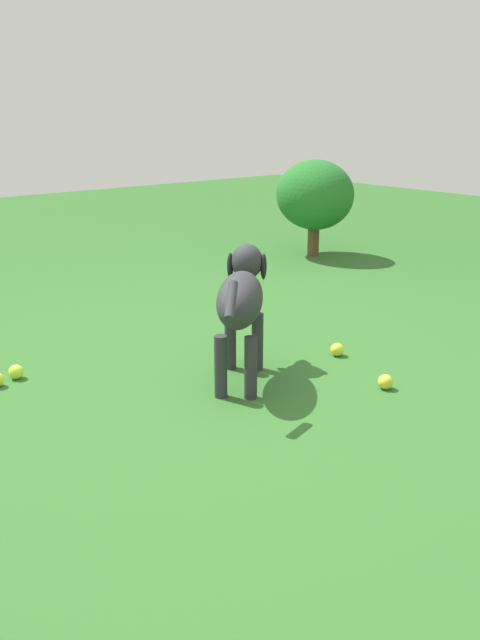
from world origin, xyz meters
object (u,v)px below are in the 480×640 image
(dog, at_px, (241,299))
(tennis_ball_2, at_px, (385,382))
(tennis_ball_3, at_px, (337,350))
(tennis_ball_1, at_px, (16,372))

(dog, distance_m, tennis_ball_2, 0.73)
(tennis_ball_3, bearing_deg, tennis_ball_1, 61.38)
(tennis_ball_1, bearing_deg, tennis_ball_2, -133.80)
(tennis_ball_1, xyz_separation_m, tennis_ball_2, (-1.14, -1.19, 0.00))
(tennis_ball_1, height_order, tennis_ball_2, same)
(dog, bearing_deg, tennis_ball_1, 96.72)
(tennis_ball_2, xyz_separation_m, tennis_ball_3, (0.41, -0.14, 0.00))
(dog, relative_size, tennis_ball_2, 9.66)
(tennis_ball_2, bearing_deg, tennis_ball_3, -19.22)
(tennis_ball_1, relative_size, tennis_ball_2, 1.00)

